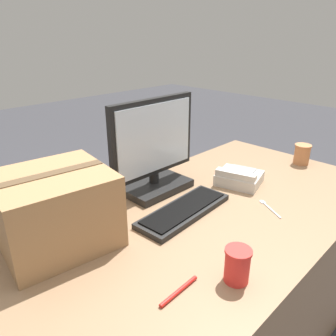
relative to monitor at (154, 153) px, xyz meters
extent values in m
cube|color=#8C6B4C|center=(-0.02, -0.30, -0.54)|extent=(1.80, 0.90, 0.73)
cube|color=black|center=(0.00, 0.00, -0.16)|extent=(0.31, 0.22, 0.03)
cylinder|color=black|center=(0.00, 0.00, -0.12)|extent=(0.04, 0.04, 0.05)
cube|color=black|center=(0.00, 0.00, 0.07)|extent=(0.46, 0.03, 0.34)
cube|color=silver|center=(0.00, -0.02, 0.07)|extent=(0.42, 0.01, 0.30)
cube|color=black|center=(-0.07, -0.25, -0.16)|extent=(0.44, 0.18, 0.02)
cube|color=black|center=(-0.07, -0.25, -0.15)|extent=(0.41, 0.15, 0.01)
cube|color=beige|center=(0.33, -0.24, -0.15)|extent=(0.23, 0.24, 0.05)
cube|color=beige|center=(0.27, -0.26, -0.11)|extent=(0.09, 0.19, 0.03)
cube|color=gray|center=(0.36, -0.23, -0.12)|extent=(0.13, 0.14, 0.01)
cylinder|color=red|center=(-0.24, -0.61, -0.13)|extent=(0.07, 0.07, 0.10)
cylinder|color=red|center=(-0.24, -0.61, -0.07)|extent=(0.08, 0.08, 0.01)
cylinder|color=#BC7547|center=(0.78, -0.34, -0.13)|extent=(0.08, 0.08, 0.10)
cylinder|color=#BC7547|center=(0.78, -0.34, -0.07)|extent=(0.09, 0.09, 0.01)
cube|color=silver|center=(0.20, -0.49, -0.17)|extent=(0.07, 0.11, 0.00)
ellipsoid|color=silver|center=(0.24, -0.42, -0.17)|extent=(0.04, 0.04, 0.00)
cube|color=#9E754C|center=(-0.51, -0.07, -0.05)|extent=(0.40, 0.37, 0.25)
cube|color=brown|center=(-0.51, -0.07, 0.08)|extent=(0.35, 0.09, 0.00)
cylinder|color=red|center=(-0.40, -0.53, -0.17)|extent=(0.15, 0.02, 0.01)
camera|label=1|loc=(-0.92, -1.00, 0.50)|focal=35.00mm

